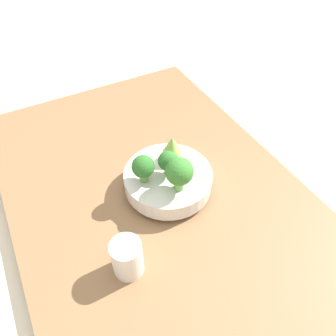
# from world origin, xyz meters

# --- Properties ---
(ground_plane) EXTENTS (6.00, 6.00, 0.00)m
(ground_plane) POSITION_xyz_m (0.00, 0.00, 0.00)
(ground_plane) COLOR beige
(table) EXTENTS (1.11, 0.74, 0.04)m
(table) POSITION_xyz_m (0.00, 0.00, 0.02)
(table) COLOR olive
(table) RESTS_ON ground_plane
(bowl) EXTENTS (0.23, 0.23, 0.06)m
(bowl) POSITION_xyz_m (-0.01, -0.03, 0.07)
(bowl) COLOR silver
(bowl) RESTS_ON table
(broccoli_floret_back) EXTENTS (0.06, 0.06, 0.08)m
(broccoli_floret_back) POSITION_xyz_m (-0.00, 0.03, 0.15)
(broccoli_floret_back) COLOR #609347
(broccoli_floret_back) RESTS_ON bowl
(broccoli_floret_left) EXTENTS (0.07, 0.07, 0.09)m
(broccoli_floret_left) POSITION_xyz_m (-0.07, -0.03, 0.16)
(broccoli_floret_left) COLOR #6BA34C
(broccoli_floret_left) RESTS_ON bowl
(romanesco_piece_near) EXTENTS (0.05, 0.05, 0.08)m
(romanesco_piece_near) POSITION_xyz_m (0.03, -0.07, 0.14)
(romanesco_piece_near) COLOR #609347
(romanesco_piece_near) RESTS_ON bowl
(broccoli_floret_center) EXTENTS (0.05, 0.05, 0.07)m
(broccoli_floret_center) POSITION_xyz_m (-0.01, -0.03, 0.14)
(broccoli_floret_center) COLOR #7AB256
(broccoli_floret_center) RESTS_ON bowl
(cup) EXTENTS (0.07, 0.07, 0.10)m
(cup) POSITION_xyz_m (-0.17, 0.15, 0.09)
(cup) COLOR silver
(cup) RESTS_ON table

